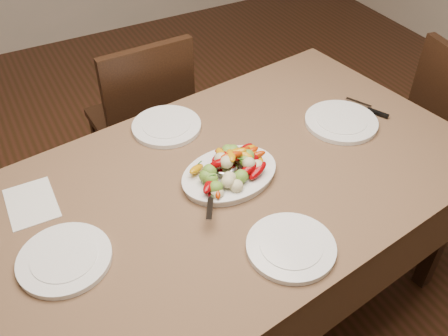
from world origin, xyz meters
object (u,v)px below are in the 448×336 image
dining_table (224,253)px  plate_near (291,247)px  plate_right (341,122)px  chair_far (139,120)px  plate_far (167,126)px  plate_left (65,259)px  serving_platter (229,176)px

dining_table → plate_near: (0.03, -0.35, 0.39)m
plate_right → chair_far: bearing=125.7°
plate_right → plate_far: 0.68m
plate_left → plate_right: bearing=8.0°
plate_right → plate_near: 0.68m
chair_far → plate_far: (-0.04, -0.49, 0.29)m
chair_far → plate_near: 1.26m
plate_right → plate_far: size_ratio=1.06×
serving_platter → plate_left: bearing=-171.6°
plate_left → chair_far: bearing=59.5°
plate_left → plate_far: bearing=41.4°
dining_table → serving_platter: bearing=15.4°
plate_far → plate_near: (0.08, -0.73, 0.00)m
plate_near → plate_left: bearing=155.4°
dining_table → serving_platter: (0.02, 0.01, 0.39)m
chair_far → serving_platter: chair_far is taller
plate_left → plate_right: same height
plate_left → plate_right: (1.13, 0.16, 0.00)m
plate_far → plate_right: bearing=-26.0°
plate_left → plate_near: same height
plate_right → plate_near: (-0.53, -0.43, 0.00)m
plate_left → plate_far: 0.69m
serving_platter → plate_right: serving_platter is taller
serving_platter → plate_near: 0.36m
plate_left → plate_far: (0.52, 0.46, 0.00)m
serving_platter → plate_right: bearing=7.5°
chair_far → plate_near: (0.04, -1.22, 0.29)m
plate_near → dining_table: bearing=95.3°
chair_far → plate_far: chair_far is taller
chair_far → plate_right: size_ratio=3.37×
chair_far → plate_far: bearing=82.9°
chair_far → plate_left: chair_far is taller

